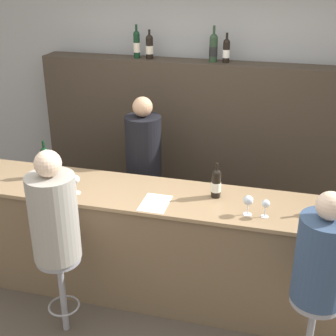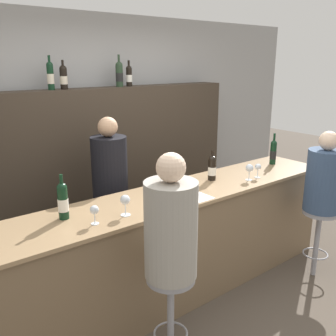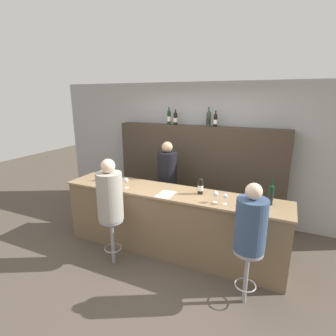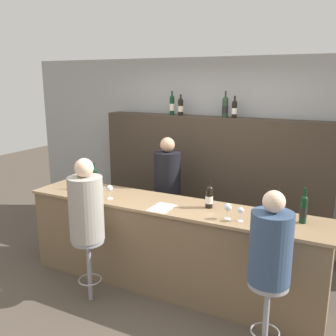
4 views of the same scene
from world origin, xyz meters
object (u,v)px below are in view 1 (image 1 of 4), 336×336
object	(u,v)px
wine_glass_3	(266,204)
bar_stool_left	(60,274)
wine_bottle_backbar_1	(149,47)
wine_bottle_counter_1	(216,183)
wine_bottle_backbar_0	(137,44)
wine_glass_1	(75,180)
wine_glass_2	(248,201)
wine_bottle_backbar_2	(213,48)
wine_bottle_backbar_3	(226,50)
wine_glass_0	(47,178)
guest_seated_left	(54,214)
guest_seated_right	(322,256)
wine_bottle_counter_0	(45,162)
bartender	(144,183)
bar_stool_right	(313,317)

from	to	relation	value
wine_glass_3	bar_stool_left	world-z (taller)	wine_glass_3
wine_bottle_backbar_1	bar_stool_left	bearing A→B (deg)	-94.53
wine_bottle_counter_1	wine_bottle_backbar_0	xyz separation A→B (m)	(-1.04, 1.22, 0.84)
wine_bottle_backbar_1	wine_glass_1	distance (m)	1.68
wine_glass_2	wine_glass_3	bearing A→B (deg)	-0.00
wine_bottle_backbar_0	wine_bottle_backbar_2	size ratio (longest dim) A/B	0.96
wine_bottle_counter_1	wine_glass_2	world-z (taller)	wine_bottle_counter_1
wine_bottle_backbar_3	wine_glass_2	distance (m)	1.71
wine_glass_0	bar_stool_left	distance (m)	0.79
wine_bottle_counter_1	wine_bottle_backbar_2	world-z (taller)	wine_bottle_backbar_2
wine_glass_2	wine_bottle_backbar_3	bearing A→B (deg)	106.01
wine_bottle_backbar_3	bar_stool_left	world-z (taller)	wine_bottle_backbar_3
wine_bottle_counter_1	guest_seated_left	bearing A→B (deg)	-146.48
wine_glass_0	guest_seated_left	distance (m)	0.56
wine_bottle_backbar_3	guest_seated_left	world-z (taller)	wine_bottle_backbar_3
wine_glass_0	wine_glass_2	xyz separation A→B (m)	(1.64, 0.00, 0.01)
wine_bottle_backbar_3	wine_glass_3	distance (m)	1.75
wine_bottle_backbar_0	wine_glass_2	xyz separation A→B (m)	(1.32, -1.44, -0.85)
wine_bottle_backbar_0	wine_glass_2	world-z (taller)	wine_bottle_backbar_0
bar_stool_left	guest_seated_right	xyz separation A→B (m)	(1.85, 0.00, 0.49)
wine_bottle_backbar_3	wine_glass_0	xyz separation A→B (m)	(-1.22, -1.44, -0.84)
wine_bottle_counter_0	wine_glass_0	distance (m)	0.26
wine_bottle_backbar_2	wine_bottle_backbar_3	distance (m)	0.13
wine_bottle_counter_1	bartender	distance (m)	1.04
wine_bottle_backbar_3	guest_seated_left	xyz separation A→B (m)	(-0.92, -1.92, -0.87)
wine_glass_1	wine_bottle_backbar_1	bearing A→B (deg)	82.01
wine_bottle_backbar_0	wine_bottle_backbar_3	distance (m)	0.90
bar_stool_left	bar_stool_right	world-z (taller)	same
wine_bottle_counter_0	bartender	world-z (taller)	bartender
wine_bottle_counter_0	bartender	xyz separation A→B (m)	(0.71, 0.58, -0.39)
wine_bottle_counter_1	bartender	world-z (taller)	bartender
wine_bottle_counter_1	bar_stool_left	xyz separation A→B (m)	(-1.06, -0.70, -0.57)
bar_stool_left	wine_bottle_backbar_0	bearing A→B (deg)	89.45
bar_stool_right	wine_bottle_backbar_0	bearing A→B (deg)	133.68
wine_glass_2	guest_seated_left	bearing A→B (deg)	-160.35
wine_bottle_backbar_2	bar_stool_right	xyz separation A→B (m)	(1.06, -1.92, -1.42)
guest_seated_right	bartender	distance (m)	2.05
bar_stool_left	wine_glass_2	bearing A→B (deg)	19.65
wine_glass_3	wine_glass_2	bearing A→B (deg)	180.00
wine_glass_1	guest_seated_right	xyz separation A→B (m)	(1.90, -0.48, -0.07)
wine_glass_0	wine_glass_2	world-z (taller)	wine_glass_2
wine_bottle_backbar_3	bar_stool_left	size ratio (longest dim) A/B	0.40
wine_bottle_backbar_0	wine_bottle_backbar_1	bearing A→B (deg)	0.00
wine_bottle_backbar_0	wine_glass_3	bearing A→B (deg)	-44.97
wine_glass_2	bar_stool_left	size ratio (longest dim) A/B	0.22
wine_bottle_backbar_2	bar_stool_left	size ratio (longest dim) A/B	0.49
wine_bottle_backbar_1	wine_bottle_backbar_3	bearing A→B (deg)	0.00
wine_bottle_counter_1	wine_glass_1	xyz separation A→B (m)	(-1.11, -0.22, -0.01)
wine_bottle_backbar_3	guest_seated_right	world-z (taller)	wine_bottle_backbar_3
wine_glass_3	guest_seated_right	bearing A→B (deg)	-50.80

